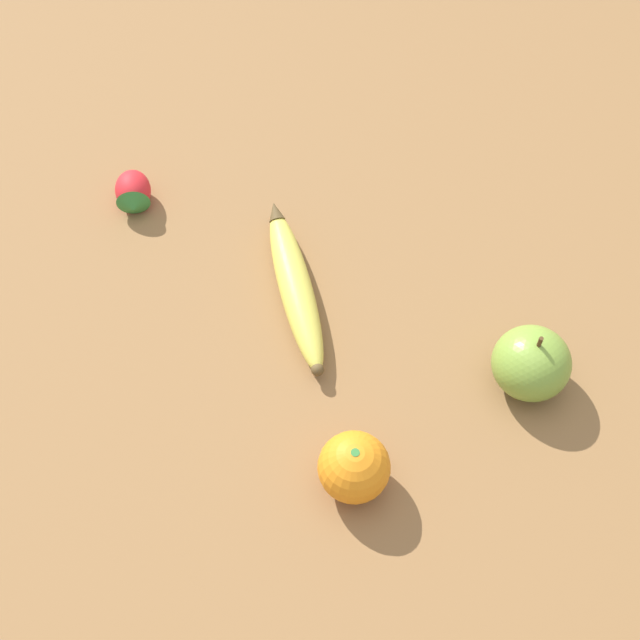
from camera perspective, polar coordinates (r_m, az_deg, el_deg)
The scene contains 5 objects.
ground_plane at distance 0.98m, azimuth -2.04°, elevation 1.26°, with size 3.00×3.00×0.00m, color olive.
banana at distance 0.97m, azimuth -1.63°, elevation 2.21°, with size 0.22×0.11×0.04m.
orange at distance 0.85m, azimuth 2.19°, elevation -9.39°, with size 0.07×0.07×0.07m.
strawberry at distance 1.07m, azimuth -11.88°, elevation 7.97°, with size 0.07×0.06×0.04m.
apple at distance 0.93m, azimuth 13.37°, elevation -2.71°, with size 0.08×0.08×0.09m.
Camera 1 is at (-0.47, 0.27, 0.82)m, focal length 50.00 mm.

